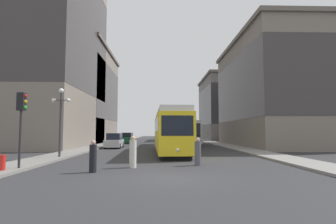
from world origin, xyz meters
The scene contains 17 objects.
ground_plane centered at (0.00, 0.00, 0.00)m, with size 200.00×200.00×0.00m, color #303033.
sidewalk_left centered at (-8.67, 40.00, 0.07)m, with size 2.59×120.00×0.15m, color gray.
sidewalk_right centered at (8.67, 40.00, 0.07)m, with size 2.59×120.00×0.15m, color gray.
streetcar centered at (0.48, 13.36, 2.10)m, with size 3.16×14.47×3.89m.
transit_bus centered at (3.52, 27.06, 1.95)m, with size 2.82×12.53×3.45m.
parked_car_left_near centered at (-6.08, 33.54, 0.84)m, with size 2.07×4.40×1.82m.
parked_car_left_mid centered at (-6.08, 20.92, 0.84)m, with size 1.92×4.50×1.82m.
pedestrian_crossing_near centered at (-3.79, 1.73, 0.75)m, with size 0.36×0.36×1.62m.
pedestrian_crossing_far centered at (-1.97, 3.42, 0.83)m, with size 0.40×0.40×1.79m.
pedestrian_on_sidewalk centered at (1.85, 4.24, 0.78)m, with size 0.37×0.37×1.67m.
traffic_light_near_left centered at (-7.76, 2.38, 3.19)m, with size 0.47×0.36×3.95m.
lamp_post_left_near centered at (-7.98, 8.38, 3.57)m, with size 1.41×0.36×5.18m.
fire_hydrant centered at (-8.13, 1.56, 0.53)m, with size 0.26×0.26×0.75m, color red.
building_left_corner centered at (-17.11, 23.96, 14.63)m, with size 14.87×19.67×28.39m.
building_left_midblock centered at (-16.21, 36.99, 8.74)m, with size 13.07×19.80×17.03m.
building_right_corner centered at (15.10, 50.03, 7.57)m, with size 10.86×17.55×14.77m.
building_right_midblock centered at (16.09, 24.30, 7.58)m, with size 12.84×21.14×14.79m.
Camera 1 is at (-0.40, -11.64, 2.06)m, focal length 28.03 mm.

